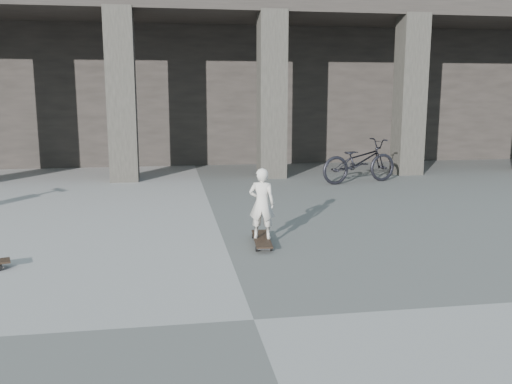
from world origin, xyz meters
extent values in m
plane|color=#4D4D4A|center=(0.00, 0.00, 0.00)|extent=(90.00, 90.00, 0.00)
cube|color=black|center=(0.00, 14.00, 3.00)|extent=(28.00, 6.00, 6.00)
cube|color=black|center=(0.00, 9.60, 4.20)|extent=(28.00, 2.80, 0.50)
cube|color=#292822|center=(-1.79, 8.50, 2.00)|extent=(0.65, 0.65, 4.00)
cube|color=#292822|center=(1.79, 8.50, 2.00)|extent=(0.65, 0.65, 4.00)
cube|color=#292822|center=(5.36, 8.50, 2.00)|extent=(0.65, 0.65, 4.00)
cube|color=black|center=(0.50, 2.48, 0.08)|extent=(0.29, 0.95, 0.02)
cube|color=#B2B2B7|center=(0.53, 2.81, 0.04)|extent=(0.20, 0.06, 0.03)
cube|color=#B2B2B7|center=(0.48, 2.16, 0.04)|extent=(0.20, 0.06, 0.03)
cylinder|color=black|center=(0.43, 2.81, 0.03)|extent=(0.03, 0.07, 0.07)
cylinder|color=black|center=(0.63, 2.80, 0.03)|extent=(0.03, 0.07, 0.07)
cylinder|color=black|center=(0.38, 2.16, 0.03)|extent=(0.03, 0.07, 0.07)
cylinder|color=black|center=(0.57, 2.15, 0.03)|extent=(0.03, 0.07, 0.07)
imported|color=#BDB6AB|center=(0.50, 2.48, 0.58)|extent=(0.41, 0.33, 0.98)
imported|color=black|center=(3.63, 7.30, 0.51)|extent=(2.05, 1.13, 1.02)
camera|label=1|loc=(-0.73, -4.66, 2.07)|focal=38.00mm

